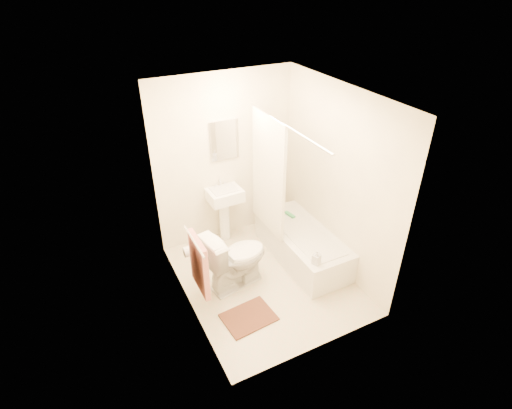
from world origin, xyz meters
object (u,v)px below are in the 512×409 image
bathtub (302,245)px  bath_mat (249,317)px  toilet (236,258)px  sink (225,212)px  soap_bottle (317,257)px

bathtub → bath_mat: 1.34m
bathtub → toilet: bearing=-176.2°
toilet → bath_mat: 0.73m
sink → bathtub: bearing=-51.6°
bathtub → soap_bottle: 0.73m
sink → soap_bottle: 1.61m
toilet → soap_bottle: toilet is taller
toilet → sink: sink is taller
sink → bathtub: (0.76, -0.89, -0.24)m
sink → bathtub: sink is taller
toilet → soap_bottle: 0.99m
toilet → sink: size_ratio=0.91×
bathtub → soap_bottle: (-0.22, -0.63, 0.31)m
bath_mat → bathtub: bearing=30.3°
toilet → sink: (0.27, 0.96, 0.05)m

